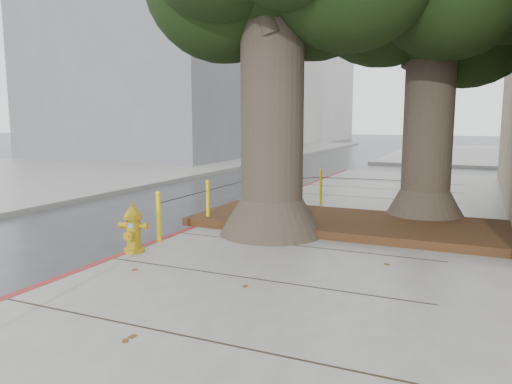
% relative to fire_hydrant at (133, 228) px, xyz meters
% --- Properties ---
extents(ground, '(140.00, 140.00, 0.00)m').
position_rel_fire_hydrant_xyz_m(ground, '(1.90, -0.47, -0.56)').
color(ground, '#28282B').
rests_on(ground, ground).
extents(sidewalk_opposite, '(14.00, 60.00, 0.15)m').
position_rel_fire_hydrant_xyz_m(sidewalk_opposite, '(-12.10, 9.53, -0.48)').
color(sidewalk_opposite, slate).
rests_on(sidewalk_opposite, ground).
extents(curb_red, '(0.14, 26.00, 0.16)m').
position_rel_fire_hydrant_xyz_m(curb_red, '(-0.10, 2.03, -0.48)').
color(curb_red, maroon).
rests_on(curb_red, ground).
extents(planter_bed, '(6.40, 2.60, 0.16)m').
position_rel_fire_hydrant_xyz_m(planter_bed, '(2.80, 3.43, -0.33)').
color(planter_bed, black).
rests_on(planter_bed, sidewalk_main).
extents(building_far_grey, '(12.00, 16.00, 12.00)m').
position_rel_fire_hydrant_xyz_m(building_far_grey, '(-13.10, 21.53, 5.44)').
color(building_far_grey, slate).
rests_on(building_far_grey, ground).
extents(building_far_white, '(12.00, 18.00, 15.00)m').
position_rel_fire_hydrant_xyz_m(building_far_white, '(-15.10, 44.53, 6.94)').
color(building_far_white, silver).
rests_on(building_far_white, ground).
extents(bollard_ring, '(3.79, 5.39, 0.95)m').
position_rel_fire_hydrant_xyz_m(bollard_ring, '(1.03, 3.91, 0.11)').
color(bollard_ring, yellow).
rests_on(bollard_ring, sidewalk_main).
extents(fire_hydrant, '(0.44, 0.43, 0.83)m').
position_rel_fire_hydrant_xyz_m(fire_hydrant, '(0.00, 0.00, 0.00)').
color(fire_hydrant, '#C09213').
rests_on(fire_hydrant, sidewalk_main).
extents(car_dark, '(2.00, 4.22, 1.19)m').
position_rel_fire_hydrant_xyz_m(car_dark, '(-9.49, 18.50, 0.04)').
color(car_dark, black).
rests_on(car_dark, ground).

